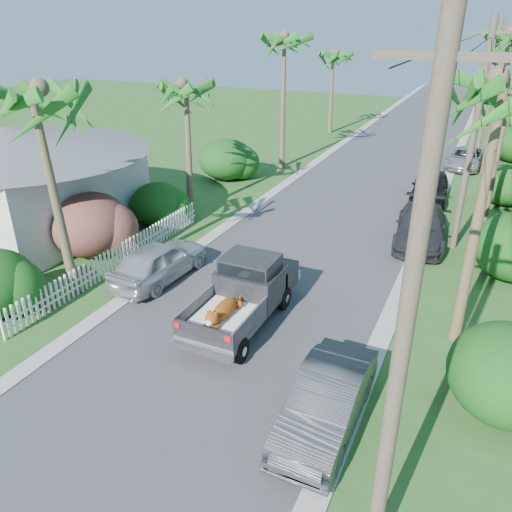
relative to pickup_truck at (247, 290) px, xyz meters
The scene contains 29 objects.
ground 4.40m from the pickup_truck, 90.61° to the right, with size 120.00×120.00×0.00m, color #2A5620.
road 20.74m from the pickup_truck, 90.13° to the left, with size 8.00×100.00×0.02m, color #38383A.
curb_left 21.19m from the pickup_truck, 101.85° to the left, with size 0.60×100.00×0.06m, color #A5A39E.
curb_right 21.17m from the pickup_truck, 78.39° to the left, with size 0.60×100.00×0.06m, color #A5A39E.
pickup_truck is the anchor object (origin of this frame).
parked_car_rn 5.21m from the pickup_truck, 43.05° to the right, with size 1.47×4.23×1.39m, color #333639.
parked_car_rm 9.65m from the pickup_truck, 64.57° to the left, with size 2.06×5.06×1.47m, color #27292C.
parked_car_rf 15.12m from the pickup_truck, 75.70° to the left, with size 1.81×4.49×1.53m, color black.
parked_car_rd 23.09m from the pickup_truck, 77.61° to the left, with size 2.08×4.51×1.25m, color #A1A4A8.
parked_car_ln 4.23m from the pickup_truck, 166.11° to the left, with size 1.75×4.35×1.48m, color silver.
palm_l_a 8.70m from the pickup_truck, 168.36° to the right, with size 4.40×4.40×8.20m.
palm_l_b 11.52m from the pickup_truck, 131.59° to the left, with size 4.40×4.40×7.40m.
palm_l_c 19.95m from the pickup_truck, 108.84° to the left, with size 4.40×4.40×9.20m.
palm_l_d 30.91m from the pickup_truck, 102.42° to the left, with size 4.40×4.40×7.70m.
palm_r_a 9.12m from the pickup_truck, 15.32° to the left, with size 4.40×4.40×8.70m.
palm_r_b 13.50m from the pickup_truck, 58.54° to the left, with size 4.40×4.40×7.20m.
palm_r_c 23.66m from the pickup_truck, 74.17° to the left, with size 4.40×4.40×9.40m.
palm_r_d 36.74m from the pickup_truck, 79.76° to the left, with size 4.40×4.40×8.00m.
shrub_l_b 8.04m from the pickup_truck, 167.68° to the left, with size 3.00×3.30×2.60m, color #B31941.
shrub_l_c 9.38m from the pickup_truck, 142.50° to the left, with size 2.40×2.64×2.00m, color #133F12.
shrub_l_d 15.90m from the pickup_truck, 120.40° to the left, with size 3.20×3.52×2.40m, color #133F12.
shrub_r_a 7.66m from the pickup_truck, ahead, with size 2.80×3.08×2.30m, color #133F12.
shrub_r_c 17.39m from the pickup_truck, 64.62° to the left, with size 2.60×2.86×2.10m, color #133F12.
picket_fence 6.19m from the pickup_truck, 168.65° to the left, with size 0.10×11.00×1.00m, color white.
house_left 13.37m from the pickup_truck, 168.25° to the left, with size 9.00×8.00×4.60m.
utility_pole_a 9.12m from the pickup_truck, 48.54° to the right, with size 1.60×0.26×9.00m.
utility_pole_b 10.94m from the pickup_truck, 57.48° to the left, with size 1.60×0.26×9.00m.
utility_pole_c 24.62m from the pickup_truck, 76.82° to the left, with size 1.60×0.26×9.00m.
utility_pole_d 39.27m from the pickup_truck, 81.83° to the left, with size 1.60×0.26×9.00m.
Camera 1 is at (6.19, -8.18, 8.74)m, focal length 35.00 mm.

